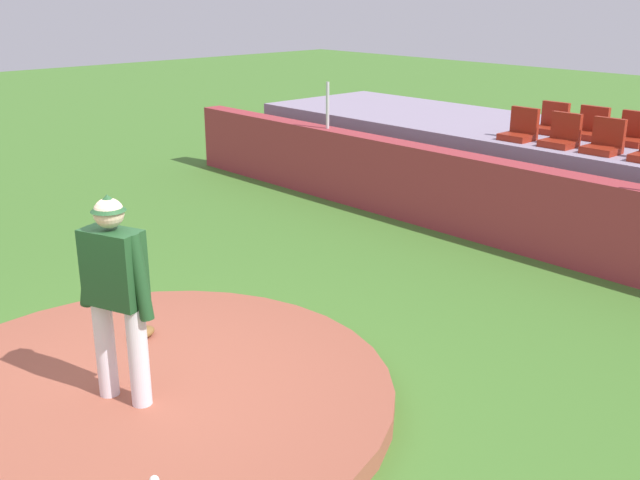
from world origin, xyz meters
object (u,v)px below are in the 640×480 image
at_px(stadium_chair_0, 520,130).
at_px(stadium_chair_4, 551,123).
at_px(baseball, 154,480).
at_px(stadium_chair_2, 604,142).
at_px(stadium_chair_1, 562,136).
at_px(fielding_glove, 142,333).
at_px(pitcher, 115,285).
at_px(stadium_chair_6, 633,134).
at_px(stadium_chair_5, 590,128).

bearing_deg(stadium_chair_0, stadium_chair_4, -90.58).
height_order(baseball, stadium_chair_0, stadium_chair_0).
relative_size(baseball, stadium_chair_2, 0.15).
bearing_deg(stadium_chair_1, fielding_glove, 85.43).
relative_size(pitcher, fielding_glove, 6.14).
bearing_deg(fielding_glove, stadium_chair_1, -21.46).
relative_size(baseball, fielding_glove, 0.25).
xyz_separation_m(stadium_chair_0, stadium_chair_4, (0.01, 0.91, 0.00)).
bearing_deg(stadium_chair_6, fielding_glove, 81.17).
distance_m(pitcher, stadium_chair_6, 8.63).
xyz_separation_m(stadium_chair_2, stadium_chair_4, (-1.39, 0.88, 0.00)).
bearing_deg(pitcher, stadium_chair_4, 76.91).
relative_size(stadium_chair_2, stadium_chair_5, 1.00).
distance_m(stadium_chair_0, stadium_chair_2, 1.40).
bearing_deg(pitcher, stadium_chair_0, 77.84).
bearing_deg(stadium_chair_0, pitcher, 98.39).
distance_m(fielding_glove, stadium_chair_0, 7.08).
distance_m(pitcher, stadium_chair_0, 7.77).
xyz_separation_m(stadium_chair_0, stadium_chair_2, (1.40, 0.03, 0.00)).
distance_m(stadium_chair_0, stadium_chair_4, 0.91).
bearing_deg(stadium_chair_1, stadium_chair_6, -125.88).
bearing_deg(stadium_chair_2, stadium_chair_6, -89.56).
height_order(pitcher, stadium_chair_4, pitcher).
distance_m(pitcher, stadium_chair_1, 7.71).
bearing_deg(stadium_chair_1, baseball, 101.29).
distance_m(fielding_glove, stadium_chair_6, 8.09).
bearing_deg(stadium_chair_1, stadium_chair_5, -87.96).
bearing_deg(stadium_chair_1, pitcher, 93.04).
relative_size(baseball, stadium_chair_5, 0.15).
xyz_separation_m(stadium_chair_1, stadium_chair_2, (0.68, 0.02, 0.00)).
height_order(stadium_chair_4, stadium_chair_6, same).
bearing_deg(fielding_glove, stadium_chair_6, -25.72).
height_order(stadium_chair_0, stadium_chair_6, same).
distance_m(stadium_chair_1, stadium_chair_2, 0.68).
bearing_deg(stadium_chair_5, stadium_chair_0, 53.38).
relative_size(pitcher, stadium_chair_4, 3.69).
relative_size(pitcher, stadium_chair_0, 3.69).
height_order(stadium_chair_1, stadium_chair_2, same).
relative_size(stadium_chair_1, stadium_chair_4, 1.00).
bearing_deg(stadium_chair_4, fielding_glove, 91.15).
height_order(stadium_chair_4, stadium_chair_5, same).
distance_m(stadium_chair_2, stadium_chair_4, 1.65).
distance_m(baseball, stadium_chair_4, 9.42).
height_order(baseball, stadium_chair_5, stadium_chair_5).
relative_size(stadium_chair_2, stadium_chair_6, 1.00).
relative_size(baseball, stadium_chair_0, 0.15).
relative_size(fielding_glove, stadium_chair_1, 0.60).
relative_size(baseball, stadium_chair_1, 0.15).
distance_m(pitcher, stadium_chair_5, 8.63).
distance_m(stadium_chair_1, stadium_chair_4, 1.15).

